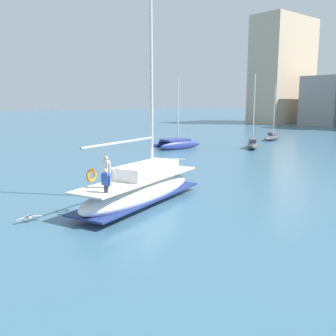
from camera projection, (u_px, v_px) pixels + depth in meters
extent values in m
plane|color=#38607A|center=(127.00, 203.00, 21.35)|extent=(400.00, 400.00, 0.00)
ellipsoid|color=white|center=(141.00, 192.00, 21.04)|extent=(5.43, 9.85, 1.40)
cube|color=navy|center=(141.00, 197.00, 21.09)|extent=(5.39, 9.68, 0.10)
cube|color=beige|center=(140.00, 179.00, 20.91)|extent=(5.09, 9.34, 0.08)
cube|color=white|center=(148.00, 170.00, 21.45)|extent=(3.01, 4.63, 0.70)
cylinder|color=silver|center=(151.00, 81.00, 21.00)|extent=(0.16, 0.16, 10.48)
cylinder|color=#B7B7BC|center=(121.00, 142.00, 19.10)|extent=(2.01, 5.48, 0.12)
cylinder|color=silver|center=(179.00, 159.00, 24.57)|extent=(0.87, 0.35, 0.06)
torus|color=orange|center=(91.00, 175.00, 19.16)|extent=(0.36, 0.71, 0.70)
cylinder|color=#33333D|center=(107.00, 180.00, 18.38)|extent=(0.20, 0.20, 0.80)
cube|color=white|center=(106.00, 166.00, 18.26)|extent=(0.37, 0.29, 0.56)
sphere|color=tan|center=(106.00, 158.00, 18.19)|extent=(0.20, 0.20, 0.20)
cylinder|color=white|center=(103.00, 167.00, 18.38)|extent=(0.09, 0.09, 0.50)
cylinder|color=white|center=(110.00, 168.00, 18.16)|extent=(0.09, 0.09, 0.50)
cylinder|color=#33333D|center=(106.00, 189.00, 17.54)|extent=(0.20, 0.20, 0.35)
cube|color=#3351AD|center=(106.00, 179.00, 17.46)|extent=(0.37, 0.29, 0.56)
sphere|color=beige|center=(106.00, 171.00, 17.39)|extent=(0.20, 0.20, 0.20)
cylinder|color=#3351AD|center=(102.00, 180.00, 17.57)|extent=(0.09, 0.09, 0.50)
cylinder|color=#3351AD|center=(110.00, 181.00, 17.36)|extent=(0.09, 0.09, 0.50)
torus|color=silver|center=(110.00, 175.00, 18.55)|extent=(0.74, 0.31, 0.76)
ellipsoid|color=#4C4C51|center=(272.00, 138.00, 54.89)|extent=(1.91, 4.77, 0.75)
cube|color=#4C4C51|center=(273.00, 134.00, 54.96)|extent=(1.03, 1.96, 0.40)
cylinder|color=silver|center=(274.00, 110.00, 54.46)|extent=(0.12, 0.12, 7.16)
ellipsoid|color=#4C4C51|center=(252.00, 145.00, 45.62)|extent=(4.07, 4.53, 0.80)
cube|color=#4C4C51|center=(253.00, 140.00, 45.28)|extent=(1.85, 2.00, 0.40)
cylinder|color=silver|center=(254.00, 109.00, 44.50)|extent=(0.13, 0.13, 7.91)
ellipsoid|color=navy|center=(170.00, 144.00, 46.52)|extent=(1.11, 5.77, 0.93)
ellipsoid|color=navy|center=(181.00, 145.00, 44.79)|extent=(1.11, 5.77, 0.93)
cube|color=navy|center=(175.00, 140.00, 45.56)|extent=(2.43, 3.33, 0.24)
cylinder|color=silver|center=(178.00, 108.00, 45.15)|extent=(0.14, 0.14, 7.24)
ellipsoid|color=silver|center=(29.00, 217.00, 17.91)|extent=(0.37, 0.20, 0.16)
sphere|color=silver|center=(28.00, 216.00, 18.06)|extent=(0.11, 0.11, 0.11)
cone|color=gold|center=(28.00, 216.00, 18.11)|extent=(0.07, 0.04, 0.04)
cube|color=#9E9993|center=(23.00, 218.00, 17.73)|extent=(0.18, 0.60, 0.15)
cube|color=#9E9993|center=(36.00, 216.00, 18.09)|extent=(0.18, 0.60, 0.15)
cube|color=#C6AD8E|center=(283.00, 71.00, 96.10)|extent=(8.72, 17.66, 25.98)
cube|color=gray|center=(331.00, 101.00, 89.61)|extent=(8.66, 14.27, 11.21)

